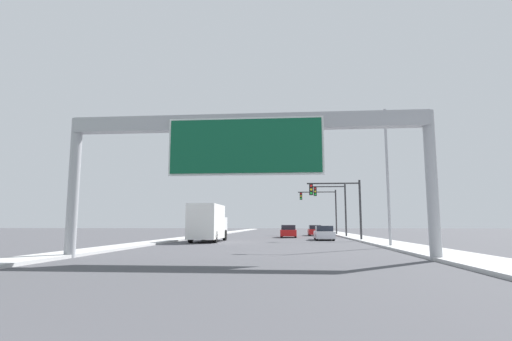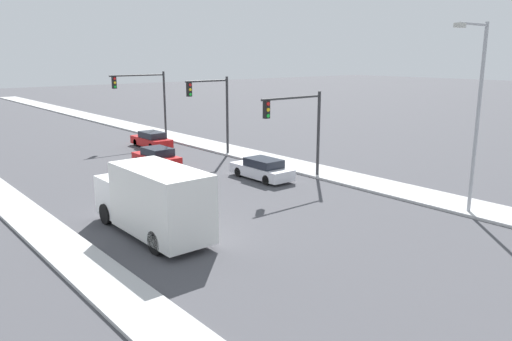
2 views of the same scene
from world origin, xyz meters
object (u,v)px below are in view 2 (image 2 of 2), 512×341
object	(u,v)px
traffic_light_near_intersection	(300,121)
street_lamp_right	(476,105)
traffic_light_far_intersection	(148,94)
car_near_left	(157,158)
traffic_light_mid_block	(215,104)
car_mid_right	(152,140)
car_mid_left	(262,169)
truck_box_primary	(153,200)

from	to	relation	value
traffic_light_near_intersection	street_lamp_right	world-z (taller)	street_lamp_right
traffic_light_far_intersection	street_lamp_right	world-z (taller)	street_lamp_right
street_lamp_right	traffic_light_far_intersection	bearing A→B (deg)	92.83
car_near_left	street_lamp_right	distance (m)	21.59
traffic_light_mid_block	traffic_light_near_intersection	bearing A→B (deg)	-92.72
car_mid_right	traffic_light_near_intersection	bearing A→B (deg)	-84.69
traffic_light_far_intersection	street_lamp_right	size ratio (longest dim) A/B	0.68
car_mid_left	car_mid_right	size ratio (longest dim) A/B	0.99
car_near_left	traffic_light_mid_block	xyz separation A→B (m)	(5.54, 0.47, 3.52)
traffic_light_near_intersection	traffic_light_far_intersection	world-z (taller)	traffic_light_far_intersection
traffic_light_far_intersection	truck_box_primary	bearing A→B (deg)	-117.58
car_near_left	truck_box_primary	bearing A→B (deg)	-119.23
street_lamp_right	car_mid_right	bearing A→B (deg)	96.30
traffic_light_far_intersection	car_near_left	bearing A→B (deg)	-115.54
car_mid_right	car_mid_left	bearing A→B (deg)	-90.00
truck_box_primary	street_lamp_right	xyz separation A→B (m)	(13.51, -7.49, 3.93)
traffic_light_mid_block	traffic_light_far_intersection	bearing A→B (deg)	93.06
car_mid_right	traffic_light_mid_block	bearing A→B (deg)	-73.35
traffic_light_far_intersection	traffic_light_near_intersection	bearing A→B (deg)	-89.83
car_mid_right	street_lamp_right	distance (m)	27.89
car_near_left	traffic_light_near_intersection	world-z (taller)	traffic_light_near_intersection
car_near_left	traffic_light_far_intersection	distance (m)	12.19
car_mid_right	traffic_light_far_intersection	xyz separation A→B (m)	(1.50, 3.18, 3.74)
traffic_light_near_intersection	street_lamp_right	xyz separation A→B (m)	(1.45, -10.47, 1.67)
traffic_light_mid_block	car_mid_right	bearing A→B (deg)	106.65
car_mid_left	traffic_light_near_intersection	bearing A→B (deg)	-50.33
car_mid_left	street_lamp_right	distance (m)	13.63
street_lamp_right	car_mid_left	bearing A→B (deg)	103.70
car_mid_left	traffic_light_mid_block	world-z (taller)	traffic_light_mid_block
traffic_light_mid_block	car_near_left	bearing A→B (deg)	-175.11
car_mid_left	traffic_light_near_intersection	world-z (taller)	traffic_light_near_intersection
truck_box_primary	traffic_light_near_intersection	xyz separation A→B (m)	(12.06, 2.98, 2.25)
car_mid_right	street_lamp_right	world-z (taller)	street_lamp_right
truck_box_primary	street_lamp_right	bearing A→B (deg)	-29.00
traffic_light_mid_block	traffic_light_far_intersection	xyz separation A→B (m)	(-0.53, 10.00, 0.21)
traffic_light_mid_block	car_mid_left	bearing A→B (deg)	-104.10
truck_box_primary	traffic_light_near_intersection	world-z (taller)	traffic_light_near_intersection
car_near_left	traffic_light_mid_block	size ratio (longest dim) A/B	0.67
traffic_light_near_intersection	traffic_light_far_intersection	xyz separation A→B (m)	(-0.06, 20.00, 0.52)
car_mid_right	truck_box_primary	world-z (taller)	truck_box_primary
car_near_left	traffic_light_mid_block	bearing A→B (deg)	4.89
car_near_left	street_lamp_right	bearing A→B (deg)	-71.96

